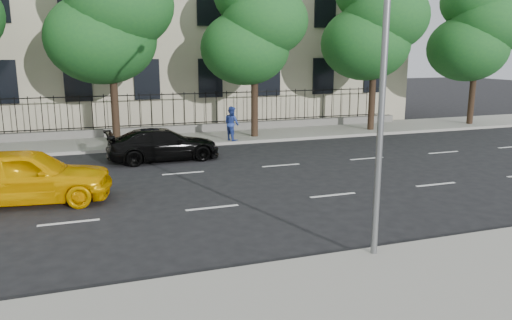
{
  "coord_description": "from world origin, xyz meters",
  "views": [
    {
      "loc": [
        -3.39,
        -11.29,
        4.58
      ],
      "look_at": [
        1.55,
        3.0,
        1.24
      ],
      "focal_mm": 35.0,
      "sensor_mm": 36.0,
      "label": 1
    }
  ],
  "objects": [
    {
      "name": "pedestrian_far",
      "position": [
        3.52,
        12.4,
        1.0
      ],
      "size": [
        0.9,
        1.0,
        1.7
      ],
      "primitive_type": "imported",
      "rotation": [
        0.0,
        0.0,
        1.93
      ],
      "color": "#294096",
      "rests_on": "far_sidewalk"
    },
    {
      "name": "lane_markings",
      "position": [
        0.0,
        4.75,
        0.01
      ],
      "size": [
        49.6,
        4.62,
        0.01
      ],
      "primitive_type": null,
      "color": "silver",
      "rests_on": "ground"
    },
    {
      "name": "tree_d",
      "position": [
        5.04,
        13.36,
        5.84
      ],
      "size": [
        5.34,
        4.94,
        8.84
      ],
      "color": "#382619",
      "rests_on": "far_sidewalk"
    },
    {
      "name": "tree_f",
      "position": [
        19.04,
        13.36,
        5.88
      ],
      "size": [
        5.52,
        5.12,
        9.01
      ],
      "color": "#382619",
      "rests_on": "far_sidewalk"
    },
    {
      "name": "street_light",
      "position": [
        2.5,
        -1.77,
        5.15
      ],
      "size": [
        0.25,
        3.32,
        8.05
      ],
      "color": "slate",
      "rests_on": "near_sidewalk"
    },
    {
      "name": "black_sedan",
      "position": [
        -0.33,
        9.55,
        0.68
      ],
      "size": [
        4.77,
        2.08,
        1.37
      ],
      "primitive_type": "imported",
      "rotation": [
        0.0,
        0.0,
        1.61
      ],
      "color": "black",
      "rests_on": "ground"
    },
    {
      "name": "far_sidewalk",
      "position": [
        0.0,
        14.0,
        0.07
      ],
      "size": [
        60.0,
        4.0,
        0.15
      ],
      "primitive_type": "cube",
      "color": "gray",
      "rests_on": "ground"
    },
    {
      "name": "iron_fence",
      "position": [
        0.0,
        15.7,
        0.65
      ],
      "size": [
        30.0,
        0.5,
        2.2
      ],
      "color": "slate",
      "rests_on": "far_sidewalk"
    },
    {
      "name": "tree_c",
      "position": [
        -1.96,
        13.36,
        6.41
      ],
      "size": [
        5.89,
        5.5,
        9.8
      ],
      "color": "#382619",
      "rests_on": "far_sidewalk"
    },
    {
      "name": "yellow_taxi",
      "position": [
        -5.21,
        4.81,
        0.85
      ],
      "size": [
        5.23,
        2.65,
        1.71
      ],
      "primitive_type": "imported",
      "rotation": [
        0.0,
        0.0,
        1.44
      ],
      "color": "#F9B400",
      "rests_on": "ground"
    },
    {
      "name": "near_sidewalk",
      "position": [
        0.0,
        -4.0,
        0.07
      ],
      "size": [
        60.0,
        4.0,
        0.15
      ],
      "primitive_type": "cube",
      "color": "gray",
      "rests_on": "ground"
    },
    {
      "name": "ground",
      "position": [
        0.0,
        0.0,
        0.0
      ],
      "size": [
        120.0,
        120.0,
        0.0
      ],
      "primitive_type": "plane",
      "color": "black",
      "rests_on": "ground"
    },
    {
      "name": "tree_e",
      "position": [
        12.04,
        13.36,
        6.2
      ],
      "size": [
        5.71,
        5.31,
        9.46
      ],
      "color": "#382619",
      "rests_on": "far_sidewalk"
    }
  ]
}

